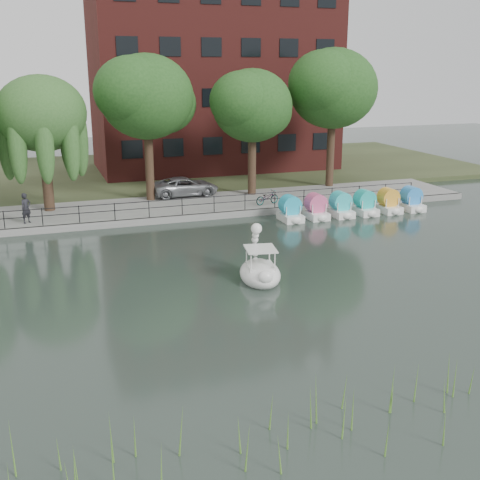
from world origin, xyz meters
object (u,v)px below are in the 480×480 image
minivan (185,185)px  bicycle (267,197)px  pedestrian (26,206)px  swan_boat (260,269)px

minivan → bicycle: (4.35, -4.33, -0.23)m
bicycle → pedestrian: bearing=74.4°
minivan → pedestrian: pedestrian is taller
minivan → swan_boat: bearing=175.4°
pedestrian → swan_boat: bearing=-89.0°
minivan → pedestrian: 11.19m
minivan → swan_boat: 16.52m
pedestrian → swan_boat: (9.55, -12.15, -0.88)m
pedestrian → swan_boat: pedestrian is taller
minivan → bicycle: minivan is taller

